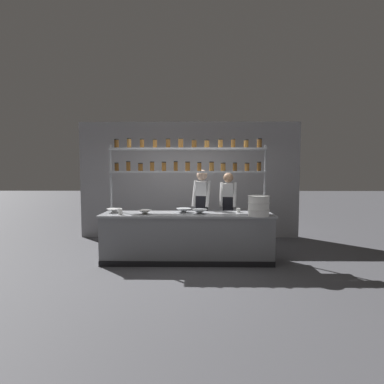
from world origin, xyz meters
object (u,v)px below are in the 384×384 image
container_stack (259,206)px  serving_cup_front (238,210)px  prep_bowl_center_front (200,212)px  spice_shelf_unit (188,162)px  prep_bowl_near_left (184,210)px  chef_center (228,205)px  prep_bowl_center_back (145,212)px  prep_bowl_near_right (114,211)px  chef_left (202,205)px  serving_cup_by_board (120,212)px

container_stack → serving_cup_front: container_stack is taller
container_stack → prep_bowl_center_front: bearing=164.9°
spice_shelf_unit → prep_bowl_near_left: bearing=-111.7°
chef_center → prep_bowl_near_left: 1.18m
prep_bowl_center_back → prep_bowl_near_right: prep_bowl_near_right is taller
spice_shelf_unit → chef_center: (0.86, 0.51, -0.93)m
container_stack → serving_cup_front: 0.57m
prep_bowl_center_back → prep_bowl_near_right: bearing=165.7°
prep_bowl_near_left → chef_center: bearing=37.4°
spice_shelf_unit → prep_bowl_near_left: spice_shelf_unit is taller
spice_shelf_unit → prep_bowl_center_front: size_ratio=10.46×
chef_left → serving_cup_by_board: 1.71m
spice_shelf_unit → chef_center: spice_shelf_unit is taller
spice_shelf_unit → prep_bowl_near_right: size_ratio=10.73×
prep_bowl_near_left → serving_cup_by_board: size_ratio=2.69×
chef_left → serving_cup_by_board: chef_left is taller
prep_bowl_center_front → serving_cup_by_board: size_ratio=2.72×
chef_left → prep_bowl_center_back: (-1.08, -0.69, -0.06)m
spice_shelf_unit → prep_bowl_near_left: (-0.08, -0.20, -0.94)m
prep_bowl_near_left → prep_bowl_center_back: 0.74m
chef_center → prep_bowl_center_back: bearing=-140.2°
serving_cup_by_board → chef_center: bearing=26.2°
spice_shelf_unit → chef_center: size_ratio=1.85×
chef_left → prep_bowl_near_left: (-0.36, -0.48, -0.06)m
prep_bowl_near_left → serving_cup_by_board: (-1.15, -0.31, 0.02)m
prep_bowl_center_front → serving_cup_front: size_ratio=3.67×
prep_bowl_near_left → serving_cup_by_board: 1.20m
container_stack → serving_cup_front: size_ratio=4.77×
spice_shelf_unit → prep_bowl_near_right: 1.72m
prep_bowl_near_right → serving_cup_front: size_ratio=3.58×
chef_left → serving_cup_front: (0.70, -0.46, -0.06)m
container_stack → prep_bowl_near_left: container_stack is taller
spice_shelf_unit → container_stack: size_ratio=8.05×
chef_center → serving_cup_by_board: bearing=-143.3°
serving_cup_front → chef_center: bearing=100.1°
chef_left → serving_cup_by_board: bearing=-136.5°
prep_bowl_near_right → prep_bowl_center_back: bearing=-14.3°
prep_bowl_center_back → prep_bowl_near_right: size_ratio=0.89×
prep_bowl_near_left → prep_bowl_near_right: size_ratio=1.02×
chef_center → prep_bowl_near_right: chef_center is taller
chef_left → prep_bowl_center_front: (-0.05, -0.64, -0.06)m
prep_bowl_center_front → spice_shelf_unit: bearing=122.0°
serving_cup_by_board → serving_cup_front: bearing=8.5°
serving_cup_front → chef_left: bearing=146.8°
container_stack → prep_bowl_center_front: (-1.05, 0.28, -0.14)m
chef_left → container_stack: size_ratio=4.51×
chef_center → prep_bowl_center_front: bearing=-115.2°
spice_shelf_unit → serving_cup_by_board: (-1.23, -0.52, -0.93)m
prep_bowl_center_back → chef_center: bearing=29.4°
chef_center → prep_bowl_near_left: chef_center is taller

